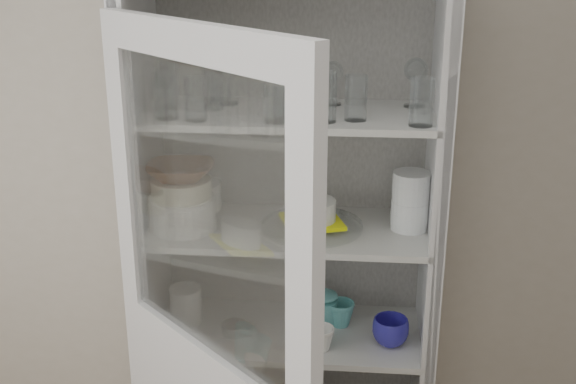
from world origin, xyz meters
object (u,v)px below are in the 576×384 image
Objects in this scene: yellow_trivet at (312,221)px; mug_teal at (341,314)px; pantry_cabinet at (290,300)px; mug_white at (321,338)px; measuring_cups at (235,328)px; goblet_1 at (228,79)px; teal_jar at (325,310)px; white_ramekin at (312,210)px; goblet_3 at (415,80)px; glass_platter at (312,226)px; goblet_2 at (332,81)px; white_canister at (186,305)px; cream_bowl at (181,188)px; goblet_0 at (212,76)px; plate_stack_front at (183,212)px; grey_bowl_stack at (411,201)px; mug_blue at (390,331)px; terracotta_bowl at (180,171)px; plate_stack_back at (195,195)px.

mug_teal is (0.10, 0.06, -0.38)m from yellow_trivet.
pantry_cabinet is 0.23m from mug_white.
measuring_cups is (-0.37, -0.09, -0.03)m from mug_teal.
goblet_1 reaches higher than teal_jar.
white_ramekin is (0.29, -0.10, -0.42)m from goblet_1.
glass_platter is at bearing -160.60° from goblet_3.
yellow_trivet is at bearing 0.00° from white_ramekin.
pantry_cabinet reaches higher than goblet_2.
white_canister is at bearing -172.51° from pantry_cabinet.
goblet_1 reaches higher than cream_bowl.
goblet_2 reaches higher than glass_platter.
goblet_0 is 0.41m from goblet_2.
yellow_trivet is (0.44, 0.03, -0.12)m from cream_bowl.
teal_jar is at bearing 55.33° from glass_platter.
yellow_trivet is at bearing -147.33° from mug_teal.
goblet_0 is 0.56m from white_ramekin.
plate_stack_front is 0.47m from measuring_cups.
goblet_2 is 0.49m from glass_platter.
cream_bowl reaches higher than plate_stack_front.
goblet_2 is at bearing 130.87° from mug_teal.
plate_stack_front is 0.64m from mug_white.
glass_platter is at bearing -4.49° from white_canister.
goblet_2 is 1.00× the size of white_ramekin.
goblet_1 is 0.85× the size of grey_bowl_stack.
yellow_trivet is at bearing -4.49° from white_canister.
goblet_2 is at bearing 79.93° from teal_jar.
glass_platter is (0.44, 0.03, -0.13)m from cream_bowl.
grey_bowl_stack is (0.00, -0.09, -0.39)m from goblet_3.
teal_jar is (0.40, -0.07, -0.83)m from goblet_0.
mug_teal is at bearing 9.87° from cream_bowl.
goblet_1 is 0.62m from goblet_3.
goblet_1 is 0.76× the size of plate_stack_front.
glass_platter is (-0.33, -0.11, -0.48)m from goblet_3.
goblet_1 is 1.02m from mug_blue.
terracotta_bowl is 2.42× the size of measuring_cups.
goblet_3 reaches higher than mug_white.
goblet_3 is 0.88× the size of grey_bowl_stack.
mug_blue is 0.74m from white_canister.
white_canister is (-0.02, 0.07, -0.53)m from terracotta_bowl.
goblet_0 is 0.47m from plate_stack_front.
plate_stack_front reaches higher than teal_jar.
mug_blue is (0.71, -0.02, -0.49)m from cream_bowl.
measuring_cups is 0.21m from white_canister.
plate_stack_back is 1.71× the size of teal_jar.
goblet_1 is at bearing 99.32° from measuring_cups.
grey_bowl_stack reaches higher than plate_stack_front.
plate_stack_front is 0.44m from glass_platter.
cream_bowl is (-0.00, -0.19, 0.09)m from plate_stack_back.
cream_bowl reaches higher than glass_platter.
terracotta_bowl is 0.48m from glass_platter.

